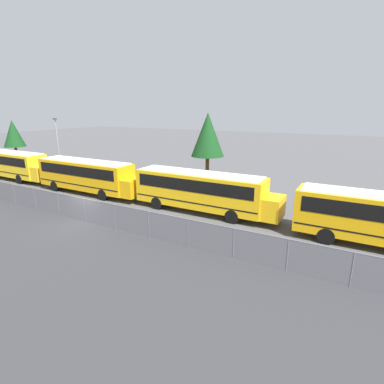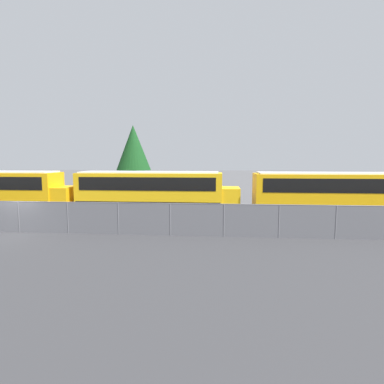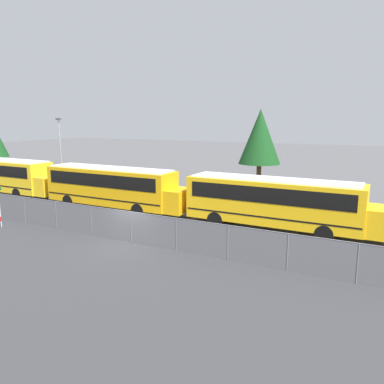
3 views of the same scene
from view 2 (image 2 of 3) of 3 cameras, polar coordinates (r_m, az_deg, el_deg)
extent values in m
plane|color=#4C4C4F|center=(20.98, -29.97, -6.68)|extent=(200.00, 200.00, 0.00)
cube|color=#9EA0A5|center=(20.80, -30.11, -4.15)|extent=(91.92, 0.03, 1.88)
cube|color=slate|center=(20.79, -30.13, -4.16)|extent=(91.92, 0.01, 1.88)
cylinder|color=slate|center=(20.67, -30.26, -1.59)|extent=(91.92, 0.05, 0.05)
cylinder|color=slate|center=(20.80, -30.11, -4.15)|extent=(0.07, 0.07, 1.88)
cylinder|color=slate|center=(19.22, -22.58, -4.58)|extent=(0.07, 0.07, 1.88)
cylinder|color=slate|center=(18.03, -13.86, -4.97)|extent=(0.07, 0.07, 1.88)
cylinder|color=slate|center=(17.30, -4.16, -5.28)|extent=(0.07, 0.07, 1.88)
cylinder|color=slate|center=(17.10, 6.08, -5.43)|extent=(0.07, 0.07, 1.88)
cylinder|color=slate|center=(17.45, 16.24, -5.42)|extent=(0.07, 0.07, 1.88)
cylinder|color=slate|center=(18.31, 25.72, -5.25)|extent=(0.07, 0.07, 1.88)
cube|color=#EDA80F|center=(25.89, -22.98, -0.91)|extent=(1.35, 2.31, 1.67)
cylinder|color=black|center=(28.36, -26.89, -2.21)|extent=(1.09, 0.28, 1.09)
cylinder|color=black|center=(26.49, -29.46, -2.90)|extent=(1.09, 0.28, 1.09)
cube|color=yellow|center=(23.81, -8.01, 0.29)|extent=(11.29, 2.51, 2.79)
cube|color=black|center=(23.75, -8.04, 1.77)|extent=(10.38, 2.55, 1.00)
cube|color=black|center=(23.90, -7.98, -1.57)|extent=(11.06, 2.54, 0.10)
cube|color=yellow|center=(23.31, 7.35, -1.21)|extent=(1.35, 2.31, 1.67)
cube|color=black|center=(25.82, -20.40, -2.36)|extent=(0.12, 2.51, 0.24)
cube|color=silver|center=(23.70, -8.07, 3.77)|extent=(10.72, 2.26, 0.10)
cylinder|color=black|center=(24.59, 0.61, -2.74)|extent=(1.09, 0.28, 1.09)
cylinder|color=black|center=(22.36, 0.19, -3.65)|extent=(1.09, 0.28, 1.09)
cylinder|color=black|center=(26.04, -14.94, -2.44)|extent=(1.09, 0.28, 1.09)
cylinder|color=black|center=(23.95, -16.77, -3.25)|extent=(1.09, 0.28, 1.09)
cube|color=#EDA80F|center=(24.27, 25.08, -0.13)|extent=(11.29, 2.51, 2.79)
cube|color=black|center=(24.22, 25.15, 1.32)|extent=(10.38, 2.55, 1.00)
cube|color=black|center=(24.36, 25.00, -1.95)|extent=(11.06, 2.54, 0.10)
cube|color=black|center=(23.09, 11.55, -3.08)|extent=(0.12, 2.51, 0.24)
cube|color=silver|center=(24.17, 25.24, 3.28)|extent=(10.72, 2.26, 0.10)
cylinder|color=black|center=(26.87, 31.13, -2.88)|extent=(1.09, 0.28, 1.09)
cylinder|color=black|center=(24.57, 16.33, -3.00)|extent=(1.09, 0.28, 1.09)
cylinder|color=black|center=(22.39, 17.48, -3.93)|extent=(1.09, 0.28, 1.09)
cylinder|color=#51381E|center=(34.39, -10.96, 1.49)|extent=(0.44, 0.44, 3.17)
cone|color=#144219|center=(34.30, -11.11, 8.28)|extent=(3.83, 3.83, 4.97)
camera|label=1|loc=(7.47, 83.80, 33.78)|focal=28.00mm
camera|label=3|loc=(2.99, 122.15, 62.83)|focal=35.00mm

